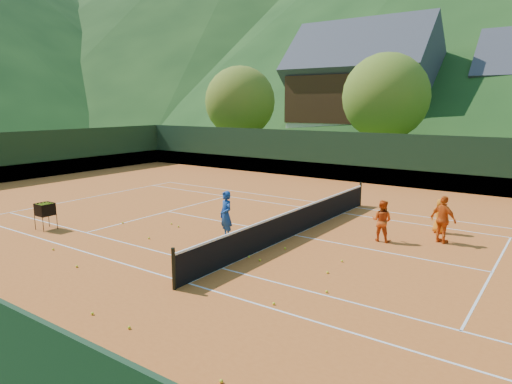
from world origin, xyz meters
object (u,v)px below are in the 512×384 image
Objects in this scene: ball_hopper at (45,210)px; student_b at (443,220)px; chalet_left at (362,94)px; tennis_net at (295,222)px; coach at (226,215)px; student_c at (440,216)px; student_a at (382,221)px.

student_b is at bearing 28.29° from ball_hopper.
chalet_left is (-1.98, 34.68, 4.88)m from ball_hopper.
student_b is 0.12× the size of chalet_left.
student_b is 31.85m from chalet_left.
tennis_net is at bearing 30.28° from ball_hopper.
ball_hopper is (-6.27, -2.95, -0.10)m from coach.
chalet_left is at bearing 93.28° from ball_hopper.
student_c reaches higher than tennis_net.
tennis_net is 0.87× the size of chalet_left.
coach is 1.69× the size of ball_hopper.
coach reaches higher than student_a.
student_c is at bearing -50.78° from student_b.
student_c is (5.92, 5.03, -0.20)m from coach.
ball_hopper is at bearing 32.77° from student_c.
student_a reaches higher than ball_hopper.
coach reaches higher than tennis_net.
tennis_net is 9.29m from ball_hopper.
student_b is 1.62× the size of ball_hopper.
student_c is 30.64m from chalet_left.
coach is at bearing 53.36° from student_b.
chalet_left is (-8.25, 31.73, 4.78)m from coach.
student_a is 31.97m from chalet_left.
student_a is 2.59m from student_c.
student_a is 1.43× the size of ball_hopper.
student_c is (1.39, 2.18, -0.08)m from student_a.
coach is 7.77m from student_c.
tennis_net is at bearing 69.59° from coach.
student_c is 0.09× the size of chalet_left.
student_c is at bearing -62.04° from chalet_left.
tennis_net is 12.07× the size of ball_hopper.
chalet_left reaches higher than coach.
student_b is 14.27m from ball_hopper.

